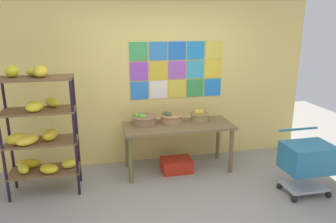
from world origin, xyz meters
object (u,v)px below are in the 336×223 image
fruit_basket_right (144,119)px  produce_crate_under_table (176,165)px  fruit_basket_centre (171,118)px  fruit_basket_back_left (200,116)px  shopping_cart (307,159)px  display_table (178,130)px  banana_shelf_unit (38,126)px

fruit_basket_right → produce_crate_under_table: bearing=-21.4°
fruit_basket_right → fruit_basket_centre: 0.41m
fruit_basket_right → fruit_basket_back_left: 0.85m
fruit_basket_back_left → shopping_cart: (1.08, -1.13, -0.32)m
display_table → fruit_basket_right: 0.53m
fruit_basket_right → produce_crate_under_table: fruit_basket_right is taller
fruit_basket_back_left → shopping_cart: fruit_basket_back_left is taller
display_table → produce_crate_under_table: (-0.03, -0.05, -0.53)m
display_table → fruit_basket_back_left: (0.36, 0.10, 0.17)m
banana_shelf_unit → shopping_cart: (3.31, -0.77, -0.44)m
display_table → produce_crate_under_table: bearing=-126.2°
fruit_basket_centre → produce_crate_under_table: 0.72m
fruit_basket_right → fruit_basket_back_left: size_ratio=1.27×
fruit_basket_right → fruit_basket_back_left: bearing=-1.8°
display_table → fruit_basket_back_left: 0.41m
fruit_basket_back_left → produce_crate_under_table: 0.82m
fruit_basket_right → shopping_cart: size_ratio=0.45×
produce_crate_under_table → display_table: bearing=53.8°
fruit_basket_right → fruit_basket_back_left: fruit_basket_back_left is taller
banana_shelf_unit → fruit_basket_back_left: size_ratio=5.80×
fruit_basket_back_left → produce_crate_under_table: bearing=-159.1°
produce_crate_under_table → shopping_cart: (1.47, -0.98, 0.38)m
fruit_basket_right → shopping_cart: bearing=-31.1°
fruit_basket_back_left → fruit_basket_centre: (-0.44, 0.02, -0.01)m
banana_shelf_unit → fruit_basket_centre: 1.84m
fruit_basket_right → fruit_basket_centre: size_ratio=1.07×
fruit_basket_right → fruit_basket_centre: bearing=-0.9°
banana_shelf_unit → produce_crate_under_table: size_ratio=3.75×
banana_shelf_unit → fruit_basket_centre: bearing=11.9°
banana_shelf_unit → display_table: 1.91m
display_table → fruit_basket_centre: fruit_basket_centre is taller
fruit_basket_back_left → produce_crate_under_table: size_ratio=0.65×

